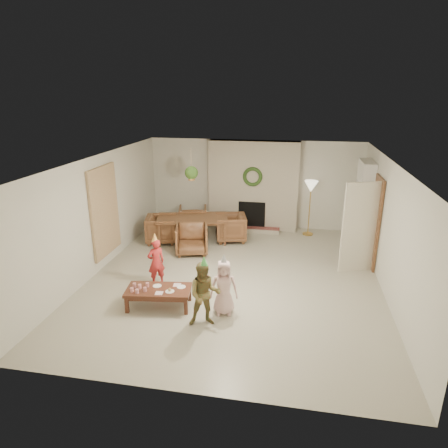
% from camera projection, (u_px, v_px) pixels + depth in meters
% --- Properties ---
extents(floor, '(7.00, 7.00, 0.00)m').
position_uv_depth(floor, '(234.00, 277.00, 8.46)').
color(floor, '#B7B29E').
rests_on(floor, ground).
extents(ceiling, '(7.00, 7.00, 0.00)m').
position_uv_depth(ceiling, '(235.00, 161.00, 7.66)').
color(ceiling, white).
rests_on(ceiling, wall_back).
extents(wall_back, '(7.00, 0.00, 7.00)m').
position_uv_depth(wall_back, '(254.00, 184.00, 11.32)').
color(wall_back, silver).
rests_on(wall_back, floor).
extents(wall_front, '(7.00, 0.00, 7.00)m').
position_uv_depth(wall_front, '(190.00, 311.00, 4.80)').
color(wall_front, silver).
rests_on(wall_front, floor).
extents(wall_left, '(0.00, 7.00, 7.00)m').
position_uv_depth(wall_left, '(99.00, 214.00, 8.58)').
color(wall_left, silver).
rests_on(wall_left, floor).
extents(wall_right, '(0.00, 7.00, 7.00)m').
position_uv_depth(wall_right, '(390.00, 231.00, 7.54)').
color(wall_right, silver).
rests_on(wall_right, floor).
extents(fireplace_mass, '(2.50, 0.40, 2.50)m').
position_uv_depth(fireplace_mass, '(253.00, 186.00, 11.14)').
color(fireplace_mass, '#582617').
rests_on(fireplace_mass, floor).
extents(fireplace_hearth, '(1.60, 0.30, 0.12)m').
position_uv_depth(fireplace_hearth, '(251.00, 229.00, 11.19)').
color(fireplace_hearth, maroon).
rests_on(fireplace_hearth, floor).
extents(fireplace_firebox, '(0.75, 0.12, 0.75)m').
position_uv_depth(fireplace_firebox, '(252.00, 215.00, 11.23)').
color(fireplace_firebox, black).
rests_on(fireplace_firebox, floor).
extents(fireplace_wreath, '(0.54, 0.10, 0.54)m').
position_uv_depth(fireplace_wreath, '(253.00, 177.00, 10.83)').
color(fireplace_wreath, '#234319').
rests_on(fireplace_wreath, fireplace_mass).
extents(floor_lamp_base, '(0.28, 0.28, 0.03)m').
position_uv_depth(floor_lamp_base, '(308.00, 234.00, 10.98)').
color(floor_lamp_base, gold).
rests_on(floor_lamp_base, floor).
extents(floor_lamp_post, '(0.03, 0.03, 1.36)m').
position_uv_depth(floor_lamp_post, '(309.00, 210.00, 10.76)').
color(floor_lamp_post, gold).
rests_on(floor_lamp_post, floor).
extents(floor_lamp_shade, '(0.36, 0.36, 0.30)m').
position_uv_depth(floor_lamp_shade, '(311.00, 186.00, 10.55)').
color(floor_lamp_shade, beige).
rests_on(floor_lamp_shade, floor_lamp_post).
extents(bookshelf_carcass, '(0.30, 1.00, 2.20)m').
position_uv_depth(bookshelf_carcass, '(363.00, 205.00, 9.76)').
color(bookshelf_carcass, white).
rests_on(bookshelf_carcass, floor).
extents(bookshelf_shelf_a, '(0.30, 0.92, 0.03)m').
position_uv_depth(bookshelf_shelf_a, '(359.00, 230.00, 9.97)').
color(bookshelf_shelf_a, white).
rests_on(bookshelf_shelf_a, bookshelf_carcass).
extents(bookshelf_shelf_b, '(0.30, 0.92, 0.03)m').
position_uv_depth(bookshelf_shelf_b, '(361.00, 215.00, 9.85)').
color(bookshelf_shelf_b, white).
rests_on(bookshelf_shelf_b, bookshelf_carcass).
extents(bookshelf_shelf_c, '(0.30, 0.92, 0.03)m').
position_uv_depth(bookshelf_shelf_c, '(363.00, 199.00, 9.72)').
color(bookshelf_shelf_c, white).
rests_on(bookshelf_shelf_c, bookshelf_carcass).
extents(bookshelf_shelf_d, '(0.30, 0.92, 0.03)m').
position_uv_depth(bookshelf_shelf_d, '(365.00, 184.00, 9.59)').
color(bookshelf_shelf_d, white).
rests_on(bookshelf_shelf_d, bookshelf_carcass).
extents(books_row_lower, '(0.20, 0.40, 0.24)m').
position_uv_depth(books_row_lower, '(360.00, 227.00, 9.79)').
color(books_row_lower, '#A81F23').
rests_on(books_row_lower, bookshelf_shelf_a).
extents(books_row_mid, '(0.20, 0.44, 0.24)m').
position_uv_depth(books_row_mid, '(360.00, 209.00, 9.85)').
color(books_row_mid, '#244E87').
rests_on(books_row_mid, bookshelf_shelf_b).
extents(books_row_upper, '(0.20, 0.36, 0.22)m').
position_uv_depth(books_row_upper, '(363.00, 195.00, 9.59)').
color(books_row_upper, gold).
rests_on(books_row_upper, bookshelf_shelf_c).
extents(door_frame, '(0.05, 0.86, 2.04)m').
position_uv_depth(door_frame, '(375.00, 223.00, 8.74)').
color(door_frame, brown).
rests_on(door_frame, floor).
extents(door_leaf, '(0.77, 0.32, 2.00)m').
position_uv_depth(door_leaf, '(360.00, 228.00, 8.46)').
color(door_leaf, beige).
rests_on(door_leaf, floor).
extents(curtain_panel, '(0.06, 1.20, 2.00)m').
position_uv_depth(curtain_panel, '(105.00, 211.00, 8.76)').
color(curtain_panel, beige).
rests_on(curtain_panel, wall_left).
extents(dining_table, '(2.02, 1.43, 0.64)m').
position_uv_depth(dining_table, '(192.00, 230.00, 10.39)').
color(dining_table, brown).
rests_on(dining_table, floor).
extents(dining_chair_near, '(0.93, 0.94, 0.71)m').
position_uv_depth(dining_chair_near, '(192.00, 239.00, 9.62)').
color(dining_chair_near, brown).
rests_on(dining_chair_near, floor).
extents(dining_chair_far, '(0.93, 0.94, 0.71)m').
position_uv_depth(dining_chair_far, '(193.00, 219.00, 11.14)').
color(dining_chair_far, brown).
rests_on(dining_chair_far, floor).
extents(dining_chair_left, '(0.94, 0.93, 0.71)m').
position_uv_depth(dining_chair_left, '(162.00, 229.00, 10.34)').
color(dining_chair_left, brown).
rests_on(dining_chair_left, floor).
extents(dining_chair_right, '(0.94, 0.93, 0.71)m').
position_uv_depth(dining_chair_right, '(231.00, 228.00, 10.44)').
color(dining_chair_right, brown).
rests_on(dining_chair_right, floor).
extents(hanging_plant_cord, '(0.01, 0.01, 0.70)m').
position_uv_depth(hanging_plant_cord, '(191.00, 163.00, 9.40)').
color(hanging_plant_cord, tan).
rests_on(hanging_plant_cord, ceiling).
extents(hanging_plant_pot, '(0.16, 0.16, 0.12)m').
position_uv_depth(hanging_plant_pot, '(192.00, 178.00, 9.51)').
color(hanging_plant_pot, '#A56A35').
rests_on(hanging_plant_pot, hanging_plant_cord).
extents(hanging_plant_foliage, '(0.32, 0.32, 0.32)m').
position_uv_depth(hanging_plant_foliage, '(191.00, 173.00, 9.47)').
color(hanging_plant_foliage, '#2D501A').
rests_on(hanging_plant_foliage, hanging_plant_pot).
extents(coffee_table_top, '(1.24, 0.74, 0.05)m').
position_uv_depth(coffee_table_top, '(159.00, 290.00, 7.21)').
color(coffee_table_top, '#572D1D').
rests_on(coffee_table_top, floor).
extents(coffee_table_apron, '(1.14, 0.64, 0.07)m').
position_uv_depth(coffee_table_apron, '(159.00, 293.00, 7.23)').
color(coffee_table_apron, '#572D1D').
rests_on(coffee_table_apron, floor).
extents(coffee_leg_fl, '(0.07, 0.07, 0.31)m').
position_uv_depth(coffee_leg_fl, '(127.00, 305.00, 7.07)').
color(coffee_leg_fl, '#572D1D').
rests_on(coffee_leg_fl, floor).
extents(coffee_leg_fr, '(0.07, 0.07, 0.31)m').
position_uv_depth(coffee_leg_fr, '(186.00, 306.00, 7.02)').
color(coffee_leg_fr, '#572D1D').
rests_on(coffee_leg_fr, floor).
extents(coffee_leg_bl, '(0.07, 0.07, 0.31)m').
position_uv_depth(coffee_leg_bl, '(134.00, 292.00, 7.52)').
color(coffee_leg_bl, '#572D1D').
rests_on(coffee_leg_bl, floor).
extents(coffee_leg_br, '(0.07, 0.07, 0.31)m').
position_uv_depth(coffee_leg_br, '(189.00, 293.00, 7.47)').
color(coffee_leg_br, '#572D1D').
rests_on(coffee_leg_br, floor).
extents(cup_a, '(0.07, 0.07, 0.08)m').
position_uv_depth(cup_a, '(132.00, 290.00, 7.08)').
color(cup_a, white).
rests_on(cup_a, coffee_table_top).
extents(cup_b, '(0.07, 0.07, 0.08)m').
position_uv_depth(cup_b, '(134.00, 285.00, 7.25)').
color(cup_b, white).
rests_on(cup_b, coffee_table_top).
extents(cup_c, '(0.07, 0.07, 0.08)m').
position_uv_depth(cup_c, '(137.00, 291.00, 7.03)').
color(cup_c, white).
rests_on(cup_c, coffee_table_top).
extents(cup_d, '(0.07, 0.07, 0.08)m').
position_uv_depth(cup_d, '(140.00, 286.00, 7.20)').
color(cup_d, white).
rests_on(cup_d, coffee_table_top).
extents(cup_e, '(0.07, 0.07, 0.08)m').
position_uv_depth(cup_e, '(145.00, 289.00, 7.10)').
color(cup_e, white).
rests_on(cup_e, coffee_table_top).
extents(cup_f, '(0.07, 0.07, 0.08)m').
position_uv_depth(cup_f, '(147.00, 285.00, 7.27)').
color(cup_f, white).
rests_on(cup_f, coffee_table_top).
extents(plate_a, '(0.18, 0.18, 0.01)m').
position_uv_depth(plate_a, '(157.00, 286.00, 7.31)').
color(plate_a, white).
rests_on(plate_a, coffee_table_top).
extents(plate_b, '(0.18, 0.18, 0.01)m').
position_uv_depth(plate_b, '(170.00, 291.00, 7.11)').
color(plate_b, white).
rests_on(plate_b, coffee_table_top).
extents(plate_c, '(0.18, 0.18, 0.01)m').
position_uv_depth(plate_c, '(181.00, 287.00, 7.27)').
color(plate_c, white).
rests_on(plate_c, coffee_table_top).
extents(food_scoop, '(0.07, 0.07, 0.06)m').
position_uv_depth(food_scoop, '(170.00, 290.00, 7.09)').
color(food_scoop, tan).
rests_on(food_scoop, plate_b).
extents(napkin_left, '(0.15, 0.15, 0.01)m').
position_uv_depth(napkin_left, '(159.00, 293.00, 7.05)').
color(napkin_left, '#E8ABB9').
rests_on(napkin_left, coffee_table_top).
extents(napkin_right, '(0.15, 0.15, 0.01)m').
position_uv_depth(napkin_right, '(177.00, 285.00, 7.34)').
color(napkin_right, '#E8ABB9').
rests_on(napkin_right, coffee_table_top).
extents(child_red, '(0.43, 0.41, 0.99)m').
position_uv_depth(child_red, '(156.00, 262.00, 8.00)').
color(child_red, red).
rests_on(child_red, floor).
extents(party_hat_red, '(0.17, 0.17, 0.19)m').
position_uv_depth(party_hat_red, '(155.00, 237.00, 7.83)').
color(party_hat_red, '#F0EF50').
rests_on(party_hat_red, child_red).
extents(child_plaid, '(0.64, 0.55, 1.13)m').
position_uv_depth(child_plaid, '(205.00, 294.00, 6.59)').
color(child_plaid, '#995229').
rests_on(child_plaid, floor).
extents(party_hat_plaid, '(0.15, 0.15, 0.18)m').
position_uv_depth(party_hat_plaid, '(204.00, 261.00, 6.40)').
color(party_hat_plaid, '#54C555').
rests_on(party_hat_plaid, child_plaid).
extents(child_pink, '(0.55, 0.41, 1.01)m').
position_uv_depth(child_pink, '(224.00, 287.00, 6.95)').
color(child_pink, beige).
rests_on(child_pink, floor).
extents(party_hat_pink, '(0.13, 0.13, 0.18)m').
position_uv_depth(party_hat_pink, '(224.00, 259.00, 6.77)').
color(party_hat_pink, '#B3B2B9').
rests_on(party_hat_pink, child_pink).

